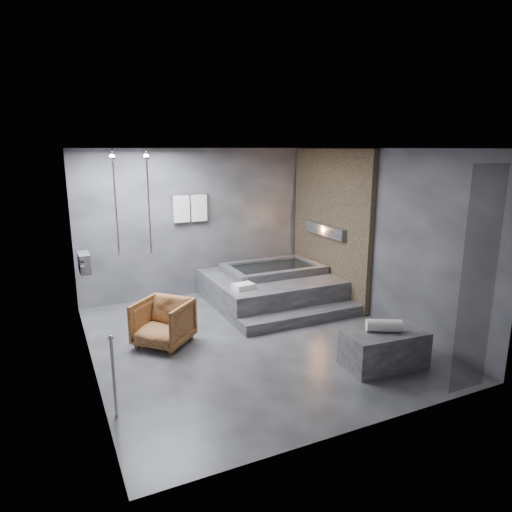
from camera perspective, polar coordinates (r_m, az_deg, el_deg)
room at (r=6.85m, az=1.59°, el=4.34°), size 5.00×5.04×2.82m
tub_deck at (r=8.53m, az=1.80°, el=-4.06°), size 2.20×2.00×0.50m
tub_step at (r=7.61m, az=5.86°, el=-7.61°), size 2.20×0.36×0.18m
concrete_bench at (r=6.34m, az=15.70°, el=-11.06°), size 1.10×0.66×0.48m
driftwood_chair at (r=6.81m, az=-11.52°, el=-8.16°), size 1.03×1.03×0.67m
rolled_towel at (r=6.21m, az=15.71°, el=-8.36°), size 0.48×0.36×0.16m
deck_towel at (r=7.65m, az=-1.57°, el=-3.81°), size 0.37×0.29×0.09m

